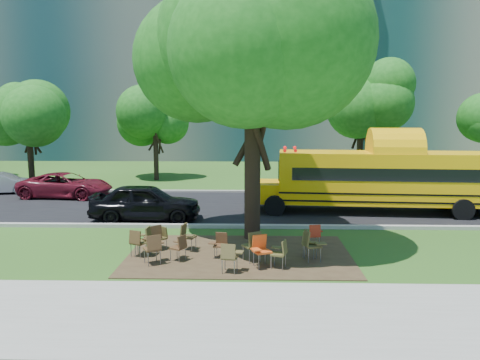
{
  "coord_description": "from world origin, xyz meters",
  "views": [
    {
      "loc": [
        1.4,
        -14.81,
        4.47
      ],
      "look_at": [
        0.93,
        3.05,
        1.89
      ],
      "focal_mm": 35.0,
      "sensor_mm": 36.0,
      "label": 1
    }
  ],
  "objects_px": {
    "chair_7": "(311,243)",
    "chair_13": "(315,233)",
    "chair_9": "(160,236)",
    "black_car": "(146,202)",
    "school_bus": "(391,178)",
    "chair_10": "(187,234)",
    "bg_car_red": "(66,185)",
    "chair_6": "(281,251)",
    "chair_11": "(254,243)",
    "chair_3": "(220,243)",
    "chair_12": "(308,241)",
    "chair_1": "(138,240)",
    "chair_14": "(155,235)",
    "chair_5": "(260,248)",
    "chair_8": "(145,238)",
    "bg_car_silver": "(3,183)",
    "main_tree": "(253,73)",
    "chair_4": "(230,255)",
    "chair_2": "(180,245)",
    "chair_0": "(154,246)"
  },
  "relations": [
    {
      "from": "chair_1",
      "to": "chair_3",
      "type": "distance_m",
      "value": 2.54
    },
    {
      "from": "chair_10",
      "to": "chair_9",
      "type": "bearing_deg",
      "value": -77.35
    },
    {
      "from": "chair_2",
      "to": "chair_11",
      "type": "bearing_deg",
      "value": -61.69
    },
    {
      "from": "school_bus",
      "to": "chair_7",
      "type": "bearing_deg",
      "value": -117.74
    },
    {
      "from": "chair_9",
      "to": "bg_car_silver",
      "type": "xyz_separation_m",
      "value": [
        -10.82,
        10.4,
        0.11
      ]
    },
    {
      "from": "chair_4",
      "to": "chair_13",
      "type": "xyz_separation_m",
      "value": [
        2.68,
        2.58,
        -0.04
      ]
    },
    {
      "from": "chair_13",
      "to": "bg_car_silver",
      "type": "height_order",
      "value": "bg_car_silver"
    },
    {
      "from": "chair_10",
      "to": "chair_12",
      "type": "height_order",
      "value": "chair_10"
    },
    {
      "from": "chair_5",
      "to": "black_car",
      "type": "distance_m",
      "value": 7.54
    },
    {
      "from": "chair_7",
      "to": "chair_13",
      "type": "relative_size",
      "value": 1.18
    },
    {
      "from": "chair_10",
      "to": "bg_car_red",
      "type": "relative_size",
      "value": 0.18
    },
    {
      "from": "chair_11",
      "to": "chair_14",
      "type": "xyz_separation_m",
      "value": [
        -3.2,
        1.05,
        -0.05
      ]
    },
    {
      "from": "chair_1",
      "to": "chair_13",
      "type": "height_order",
      "value": "chair_1"
    },
    {
      "from": "chair_12",
      "to": "chair_7",
      "type": "bearing_deg",
      "value": 27.99
    },
    {
      "from": "chair_3",
      "to": "chair_8",
      "type": "relative_size",
      "value": 0.84
    },
    {
      "from": "black_car",
      "to": "chair_6",
      "type": "bearing_deg",
      "value": -139.96
    },
    {
      "from": "chair_4",
      "to": "chair_8",
      "type": "bearing_deg",
      "value": 160.89
    },
    {
      "from": "school_bus",
      "to": "chair_13",
      "type": "distance_m",
      "value": 6.97
    },
    {
      "from": "chair_1",
      "to": "chair_14",
      "type": "height_order",
      "value": "same"
    },
    {
      "from": "chair_3",
      "to": "chair_9",
      "type": "bearing_deg",
      "value": -12.4
    },
    {
      "from": "chair_3",
      "to": "chair_13",
      "type": "xyz_separation_m",
      "value": [
        3.06,
        1.14,
        0.02
      ]
    },
    {
      "from": "chair_2",
      "to": "chair_10",
      "type": "bearing_deg",
      "value": 25.4
    },
    {
      "from": "chair_6",
      "to": "chair_12",
      "type": "height_order",
      "value": "chair_12"
    },
    {
      "from": "chair_11",
      "to": "chair_12",
      "type": "xyz_separation_m",
      "value": [
        1.7,
        0.47,
        -0.06
      ]
    },
    {
      "from": "school_bus",
      "to": "black_car",
      "type": "bearing_deg",
      "value": -166.99
    },
    {
      "from": "chair_1",
      "to": "bg_car_red",
      "type": "relative_size",
      "value": 0.18
    },
    {
      "from": "chair_3",
      "to": "chair_8",
      "type": "distance_m",
      "value": 2.37
    },
    {
      "from": "chair_9",
      "to": "black_car",
      "type": "height_order",
      "value": "black_car"
    },
    {
      "from": "chair_8",
      "to": "black_car",
      "type": "height_order",
      "value": "black_car"
    },
    {
      "from": "chair_0",
      "to": "chair_5",
      "type": "height_order",
      "value": "chair_5"
    },
    {
      "from": "chair_4",
      "to": "bg_car_silver",
      "type": "height_order",
      "value": "bg_car_silver"
    },
    {
      "from": "chair_12",
      "to": "chair_9",
      "type": "bearing_deg",
      "value": -75.42
    },
    {
      "from": "chair_5",
      "to": "chair_12",
      "type": "height_order",
      "value": "chair_5"
    },
    {
      "from": "chair_6",
      "to": "chair_10",
      "type": "distance_m",
      "value": 3.41
    },
    {
      "from": "chair_6",
      "to": "chair_11",
      "type": "relative_size",
      "value": 0.89
    },
    {
      "from": "chair_2",
      "to": "chair_3",
      "type": "xyz_separation_m",
      "value": [
        1.2,
        0.37,
        -0.02
      ]
    },
    {
      "from": "chair_8",
      "to": "chair_6",
      "type": "bearing_deg",
      "value": -100.16
    },
    {
      "from": "chair_3",
      "to": "chair_10",
      "type": "bearing_deg",
      "value": -24.22
    },
    {
      "from": "main_tree",
      "to": "bg_car_silver",
      "type": "bearing_deg",
      "value": 147.11
    },
    {
      "from": "chair_3",
      "to": "chair_11",
      "type": "distance_m",
      "value": 1.11
    },
    {
      "from": "chair_14",
      "to": "bg_car_silver",
      "type": "distance_m",
      "value": 15.0
    },
    {
      "from": "chair_3",
      "to": "chair_2",
      "type": "bearing_deg",
      "value": 26.58
    },
    {
      "from": "chair_10",
      "to": "bg_car_red",
      "type": "distance_m",
      "value": 12.16
    },
    {
      "from": "chair_8",
      "to": "chair_5",
      "type": "bearing_deg",
      "value": -100.93
    },
    {
      "from": "main_tree",
      "to": "chair_7",
      "type": "height_order",
      "value": "main_tree"
    },
    {
      "from": "chair_11",
      "to": "chair_10",
      "type": "bearing_deg",
      "value": 121.66
    },
    {
      "from": "chair_8",
      "to": "bg_car_silver",
      "type": "relative_size",
      "value": 0.27
    },
    {
      "from": "chair_10",
      "to": "chair_8",
      "type": "bearing_deg",
      "value": -46.03
    },
    {
      "from": "chair_3",
      "to": "chair_12",
      "type": "distance_m",
      "value": 2.74
    },
    {
      "from": "chair_3",
      "to": "chair_10",
      "type": "height_order",
      "value": "chair_10"
    }
  ]
}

